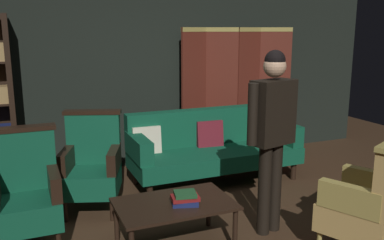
% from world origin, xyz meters
% --- Properties ---
extents(ground_plane, '(10.00, 10.00, 0.00)m').
position_xyz_m(ground_plane, '(0.00, 0.00, 0.00)').
color(ground_plane, '#3D2819').
extents(back_wall, '(7.20, 0.10, 2.80)m').
position_xyz_m(back_wall, '(0.00, 2.45, 1.40)').
color(back_wall, black).
rests_on(back_wall, ground_plane).
extents(folding_screen, '(1.68, 0.33, 1.90)m').
position_xyz_m(folding_screen, '(1.25, 2.18, 0.99)').
color(folding_screen, '#5B2319').
rests_on(folding_screen, ground_plane).
extents(velvet_couch, '(2.12, 0.78, 0.88)m').
position_xyz_m(velvet_couch, '(0.55, 1.45, 0.45)').
color(velvet_couch, black).
rests_on(velvet_couch, ground_plane).
extents(coffee_table, '(1.00, 0.64, 0.42)m').
position_xyz_m(coffee_table, '(-0.48, 0.03, 0.37)').
color(coffee_table, black).
rests_on(coffee_table, ground_plane).
extents(armchair_gilt_accent, '(0.77, 0.77, 1.04)m').
position_xyz_m(armchair_gilt_accent, '(0.94, -0.72, 0.49)').
color(armchair_gilt_accent, tan).
rests_on(armchair_gilt_accent, ground_plane).
extents(armchair_wing_left, '(0.74, 0.73, 1.04)m').
position_xyz_m(armchair_wing_left, '(-1.00, 1.12, 0.49)').
color(armchair_wing_left, black).
rests_on(armchair_wing_left, ground_plane).
extents(armchair_wing_right, '(0.60, 0.58, 1.04)m').
position_xyz_m(armchair_wing_right, '(-1.66, 0.58, 0.49)').
color(armchair_wing_right, black).
rests_on(armchair_wing_right, ground_plane).
extents(standing_figure, '(0.58, 0.30, 1.70)m').
position_xyz_m(standing_figure, '(0.44, -0.02, 1.03)').
color(standing_figure, black).
rests_on(standing_figure, ground_plane).
extents(book_navy_cloth, '(0.25, 0.21, 0.04)m').
position_xyz_m(book_navy_cloth, '(-0.41, -0.05, 0.44)').
color(book_navy_cloth, navy).
rests_on(book_navy_cloth, coffee_table).
extents(book_red_leather, '(0.25, 0.18, 0.04)m').
position_xyz_m(book_red_leather, '(-0.41, -0.05, 0.48)').
color(book_red_leather, maroon).
rests_on(book_red_leather, book_navy_cloth).
extents(book_green_cloth, '(0.21, 0.19, 0.03)m').
position_xyz_m(book_green_cloth, '(-0.41, -0.05, 0.52)').
color(book_green_cloth, '#1E4C28').
rests_on(book_green_cloth, book_red_leather).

